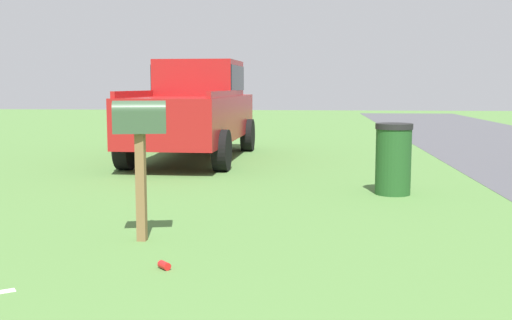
{
  "coord_description": "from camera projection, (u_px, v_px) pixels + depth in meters",
  "views": [
    {
      "loc": [
        0.89,
        -0.24,
        1.55
      ],
      "look_at": [
        6.31,
        0.25,
        0.89
      ],
      "focal_mm": 43.31,
      "sensor_mm": 36.0,
      "label": 1
    }
  ],
  "objects": [
    {
      "name": "pickup_truck",
      "position": [
        196.0,
        107.0,
        13.1
      ],
      "size": [
        5.38,
        2.2,
        2.09
      ],
      "rotation": [
        0.0,
        0.0,
        -0.03
      ],
      "color": "maroon",
      "rests_on": "ground"
    },
    {
      "name": "mailbox",
      "position": [
        140.0,
        129.0,
        6.06
      ],
      "size": [
        0.31,
        0.55,
        1.4
      ],
      "rotation": [
        0.0,
        0.0,
        0.22
      ],
      "color": "brown",
      "rests_on": "ground"
    },
    {
      "name": "litter_wrapper_far_scatter",
      "position": [
        7.0,
        291.0,
        4.66
      ],
      "size": [
        0.14,
        0.15,
        0.01
      ],
      "primitive_type": "cube",
      "rotation": [
        0.0,
        0.0,
        2.2
      ],
      "color": "silver",
      "rests_on": "ground"
    },
    {
      "name": "trash_bin",
      "position": [
        393.0,
        159.0,
        8.78
      ],
      "size": [
        0.53,
        0.53,
        1.02
      ],
      "color": "#1E4C1E",
      "rests_on": "ground"
    },
    {
      "name": "litter_can_midfield_b",
      "position": [
        164.0,
        265.0,
        5.23
      ],
      "size": [
        0.13,
        0.13,
        0.07
      ],
      "primitive_type": "cylinder",
      "rotation": [
        0.0,
        1.57,
        3.88
      ],
      "color": "red",
      "rests_on": "ground"
    }
  ]
}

